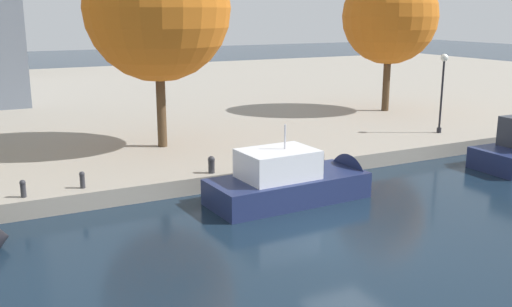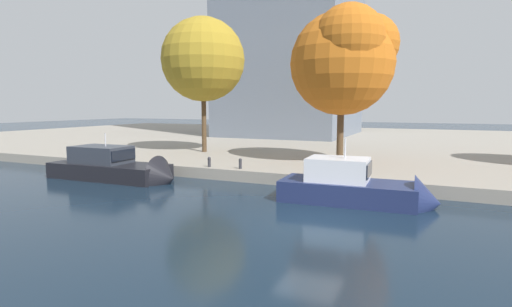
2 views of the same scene
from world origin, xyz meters
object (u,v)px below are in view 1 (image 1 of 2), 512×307
mooring_bollard_0 (211,164)px  mooring_bollard_2 (82,179)px  motor_yacht_1 (300,185)px  lamp_post (443,82)px  mooring_bollard_1 (23,188)px  tree_2 (387,16)px

mooring_bollard_0 → mooring_bollard_2: bearing=176.9°
motor_yacht_1 → lamp_post: lamp_post is taller
mooring_bollard_1 → lamp_post: lamp_post is taller
mooring_bollard_1 → mooring_bollard_2: 2.29m
mooring_bollard_1 → tree_2: bearing=20.8°
motor_yacht_1 → mooring_bollard_2: size_ratio=11.19×
mooring_bollard_2 → mooring_bollard_1: bearing=-175.5°
mooring_bollard_1 → lamp_post: (23.39, 1.87, 2.66)m
motor_yacht_1 → mooring_bollard_1: size_ratio=11.25×
mooring_bollard_0 → mooring_bollard_1: (-7.87, 0.13, -0.04)m
mooring_bollard_2 → motor_yacht_1: bearing=-21.3°
lamp_post → tree_2: (2.04, 7.78, 3.71)m
mooring_bollard_0 → tree_2: (17.57, 9.78, 6.32)m
mooring_bollard_0 → lamp_post: 15.87m
mooring_bollard_2 → tree_2: bearing=22.3°
mooring_bollard_1 → tree_2: 27.94m
lamp_post → tree_2: tree_2 is taller
motor_yacht_1 → mooring_bollard_1: 11.12m
motor_yacht_1 → lamp_post: size_ratio=1.69×
mooring_bollard_2 → mooring_bollard_0: bearing=-3.1°
mooring_bollard_2 → lamp_post: 21.34m
motor_yacht_1 → tree_2: bearing=38.3°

